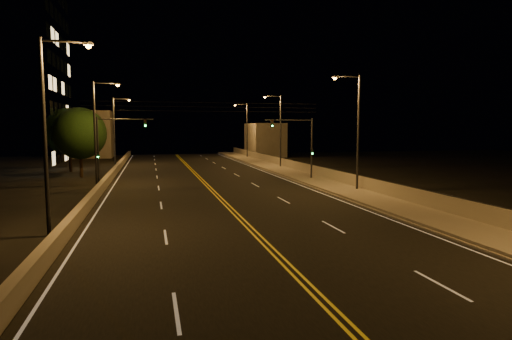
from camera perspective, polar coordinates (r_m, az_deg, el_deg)
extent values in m
plane|color=black|center=(13.15, 11.00, -18.79)|extent=(160.00, 160.00, 0.00)
cube|color=black|center=(31.72, -4.39, -4.22)|extent=(18.00, 120.00, 0.02)
cube|color=gray|center=(35.10, 13.30, -3.18)|extent=(3.60, 120.00, 0.30)
cube|color=gray|center=(34.31, 10.51, -3.45)|extent=(0.14, 120.00, 0.15)
cube|color=gray|center=(35.79, 15.68, -2.02)|extent=(0.30, 120.00, 1.00)
cube|color=gray|center=(31.51, -21.32, -3.92)|extent=(0.45, 120.00, 0.82)
cube|color=gray|center=(83.31, 1.18, 4.05)|extent=(6.00, 10.00, 6.35)
cube|color=gray|center=(85.29, -21.27, 4.45)|extent=(8.00, 8.00, 8.57)
cylinder|color=black|center=(35.73, 15.70, -1.17)|extent=(0.06, 120.00, 0.06)
cube|color=silver|center=(31.50, -20.06, -4.60)|extent=(0.12, 116.00, 0.00)
cube|color=silver|center=(34.18, 10.01, -3.56)|extent=(0.12, 116.00, 0.00)
cube|color=gold|center=(31.70, -4.66, -4.21)|extent=(0.12, 116.00, 0.00)
cube|color=gold|center=(31.75, -4.12, -4.19)|extent=(0.12, 116.00, 0.00)
cube|color=silver|center=(13.48, -10.58, -18.06)|extent=(0.12, 3.00, 0.00)
cube|color=silver|center=(22.02, -11.96, -8.69)|extent=(0.12, 3.00, 0.00)
cube|color=silver|center=(30.82, -12.54, -4.61)|extent=(0.12, 3.00, 0.00)
cube|color=silver|center=(39.71, -12.86, -2.35)|extent=(0.12, 3.00, 0.00)
cube|color=silver|center=(48.64, -13.06, -0.91)|extent=(0.12, 3.00, 0.00)
cube|color=silver|center=(57.59, -13.19, 0.07)|extent=(0.12, 3.00, 0.00)
cube|color=silver|center=(66.56, -13.29, 0.80)|extent=(0.12, 3.00, 0.00)
cube|color=silver|center=(75.53, -13.37, 1.35)|extent=(0.12, 3.00, 0.00)
cube|color=silver|center=(84.51, -13.43, 1.78)|extent=(0.12, 3.00, 0.00)
cube|color=silver|center=(16.55, 23.42, -13.87)|extent=(0.12, 3.00, 0.00)
cube|color=silver|center=(24.02, 10.22, -7.46)|extent=(0.12, 3.00, 0.00)
cube|color=silver|center=(32.28, 3.68, -4.03)|extent=(0.12, 3.00, 0.00)
cube|color=silver|center=(40.85, -0.13, -1.99)|extent=(0.12, 3.00, 0.00)
cube|color=silver|center=(49.58, -2.60, -0.65)|extent=(0.12, 3.00, 0.00)
cube|color=silver|center=(58.39, -4.33, 0.28)|extent=(0.12, 3.00, 0.00)
cube|color=silver|center=(67.25, -5.61, 0.97)|extent=(0.12, 3.00, 0.00)
cube|color=silver|center=(76.14, -6.58, 1.49)|extent=(0.12, 3.00, 0.00)
cube|color=silver|center=(85.06, -7.36, 1.91)|extent=(0.12, 3.00, 0.00)
cylinder|color=#2D2D33|center=(36.91, 13.47, 4.65)|extent=(0.20, 0.20, 9.80)
cylinder|color=#2D2D33|center=(36.66, 12.07, 12.11)|extent=(2.20, 0.12, 0.12)
cube|color=#2D2D33|center=(36.19, 10.47, 12.11)|extent=(0.50, 0.25, 0.14)
sphere|color=#FF9E2D|center=(36.18, 10.47, 11.96)|extent=(0.28, 0.28, 0.28)
cylinder|color=#2D2D33|center=(57.37, 3.29, 5.07)|extent=(0.20, 0.20, 9.80)
cylinder|color=#2D2D33|center=(57.21, 2.25, 9.83)|extent=(2.20, 0.12, 0.12)
cube|color=#2D2D33|center=(56.91, 1.17, 9.79)|extent=(0.50, 0.25, 0.14)
sphere|color=#FF9E2D|center=(56.91, 1.17, 9.69)|extent=(0.28, 0.28, 0.28)
cylinder|color=#2D2D33|center=(77.03, -1.19, 5.21)|extent=(0.20, 0.20, 9.80)
cylinder|color=#2D2D33|center=(76.91, -2.01, 8.74)|extent=(2.20, 0.12, 0.12)
cube|color=#2D2D33|center=(76.69, -2.82, 8.70)|extent=(0.50, 0.25, 0.14)
sphere|color=#FF9E2D|center=(76.69, -2.82, 8.62)|extent=(0.28, 0.28, 0.28)
cylinder|color=#2D2D33|center=(23.60, -26.36, 3.78)|extent=(0.20, 0.20, 9.80)
cylinder|color=#2D2D33|center=(23.76, -24.18, 15.39)|extent=(2.20, 0.12, 0.12)
cube|color=#2D2D33|center=(23.59, -21.45, 15.39)|extent=(0.50, 0.25, 0.14)
sphere|color=#FF9E2D|center=(23.57, -21.44, 15.15)|extent=(0.28, 0.28, 0.28)
cylinder|color=#2D2D33|center=(43.33, -20.67, 4.56)|extent=(0.20, 0.20, 9.80)
cylinder|color=#2D2D33|center=(43.42, -19.42, 10.88)|extent=(2.20, 0.12, 0.12)
cube|color=#2D2D33|center=(43.33, -17.95, 10.84)|extent=(0.50, 0.25, 0.14)
sphere|color=#FF9E2D|center=(43.32, -17.94, 10.71)|extent=(0.28, 0.28, 0.28)
cylinder|color=#2D2D33|center=(65.51, -18.39, 4.86)|extent=(0.20, 0.20, 9.80)
cylinder|color=#2D2D33|center=(65.57, -17.55, 9.04)|extent=(2.20, 0.12, 0.12)
cube|color=#2D2D33|center=(65.51, -16.57, 9.01)|extent=(0.50, 0.25, 0.14)
sphere|color=#FF9E2D|center=(65.50, -16.57, 8.92)|extent=(0.28, 0.28, 0.28)
cylinder|color=#2D2D33|center=(44.44, 7.43, 2.72)|extent=(0.18, 0.18, 6.44)
cylinder|color=#2D2D33|center=(43.55, 4.39, 6.66)|extent=(5.00, 0.10, 0.10)
cube|color=black|center=(43.02, 2.16, 6.22)|extent=(0.28, 0.18, 0.80)
sphere|color=#19FF4C|center=(42.92, 2.20, 5.89)|extent=(0.14, 0.14, 0.14)
cube|color=black|center=(44.31, 7.49, 2.43)|extent=(0.22, 0.14, 0.55)
cylinder|color=#2D2D33|center=(41.67, -20.32, 2.23)|extent=(0.18, 0.18, 6.44)
cylinder|color=#2D2D33|center=(41.42, -17.00, 6.49)|extent=(5.00, 0.10, 0.10)
cube|color=black|center=(41.36, -14.55, 6.07)|extent=(0.28, 0.18, 0.80)
sphere|color=#19FF4C|center=(41.24, -14.54, 5.73)|extent=(0.14, 0.14, 0.14)
cube|color=black|center=(41.53, -20.33, 1.92)|extent=(0.22, 0.14, 0.55)
cylinder|color=black|center=(40.69, -6.69, 7.79)|extent=(22.00, 0.03, 0.03)
cylinder|color=black|center=(40.71, -6.70, 8.36)|extent=(22.00, 0.03, 0.03)
cylinder|color=black|center=(40.73, -6.71, 8.92)|extent=(22.00, 0.03, 0.03)
cylinder|color=black|center=(50.94, -22.28, 0.59)|extent=(0.36, 0.36, 2.68)
sphere|color=black|center=(50.78, -22.43, 4.53)|extent=(5.66, 5.66, 5.66)
cylinder|color=black|center=(57.97, -23.51, 1.14)|extent=(0.36, 0.36, 2.76)
sphere|color=black|center=(57.83, -23.65, 4.71)|extent=(5.83, 5.83, 5.83)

